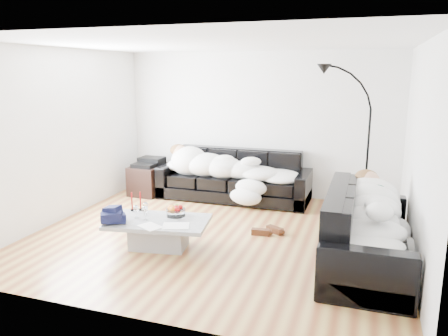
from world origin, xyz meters
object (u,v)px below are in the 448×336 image
(sleeper_back, at_px, (233,165))
(stereo, at_px, (149,162))
(sofa_right, at_px, (368,228))
(candle_right, at_px, (140,201))
(fruit_bowl, at_px, (176,210))
(av_cabinet, at_px, (150,179))
(wine_glass_b, at_px, (136,212))
(shoes, at_px, (267,231))
(wine_glass_c, at_px, (145,213))
(sleeper_right, at_px, (369,212))
(coffee_table, at_px, (159,234))
(candle_left, at_px, (132,202))
(sofa_back, at_px, (234,176))
(wine_glass_a, at_px, (146,208))
(floor_lamp, at_px, (368,152))

(sleeper_back, relative_size, stereo, 5.13)
(sofa_right, distance_m, candle_right, 2.98)
(fruit_bowl, distance_m, av_cabinet, 2.56)
(fruit_bowl, xyz_separation_m, wine_glass_b, (-0.46, -0.24, 0.01))
(candle_right, distance_m, shoes, 1.82)
(sofa_right, xyz_separation_m, wine_glass_c, (-2.72, -0.40, 0.02))
(fruit_bowl, bearing_deg, candle_right, 173.40)
(sleeper_right, distance_m, coffee_table, 2.63)
(stereo, bearing_deg, candle_left, -66.82)
(wine_glass_c, bearing_deg, av_cabinet, 116.80)
(sofa_right, height_order, coffee_table, sofa_right)
(sleeper_back, bearing_deg, stereo, -177.88)
(candle_right, bearing_deg, sofa_back, 72.11)
(candle_left, distance_m, candle_right, 0.11)
(sofa_right, relative_size, wine_glass_a, 13.16)
(sleeper_back, distance_m, fruit_bowl, 2.14)
(fruit_bowl, xyz_separation_m, av_cabinet, (-1.49, 2.07, -0.18))
(av_cabinet, xyz_separation_m, stereo, (0.00, 0.00, 0.33))
(sofa_back, height_order, wine_glass_b, sofa_back)
(floor_lamp, bearing_deg, candle_left, -159.18)
(av_cabinet, bearing_deg, fruit_bowl, -50.75)
(shoes, bearing_deg, floor_lamp, 49.10)
(wine_glass_a, height_order, candle_right, candle_right)
(sleeper_back, bearing_deg, sleeper_right, -41.31)
(sleeper_back, distance_m, stereo, 1.62)
(stereo, bearing_deg, sleeper_right, -25.37)
(sleeper_right, relative_size, stereo, 4.31)
(wine_glass_b, bearing_deg, sleeper_right, 7.02)
(fruit_bowl, height_order, candle_right, candle_right)
(fruit_bowl, distance_m, candle_left, 0.66)
(candle_left, bearing_deg, wine_glass_c, -39.33)
(sleeper_back, xyz_separation_m, candle_left, (-0.78, -2.12, -0.14))
(sleeper_right, xyz_separation_m, wine_glass_a, (-2.83, -0.19, -0.19))
(coffee_table, relative_size, shoes, 2.97)
(sofa_right, relative_size, coffee_table, 1.73)
(sleeper_back, relative_size, wine_glass_b, 13.14)
(sleeper_right, height_order, floor_lamp, floor_lamp)
(sofa_right, height_order, floor_lamp, floor_lamp)
(stereo, bearing_deg, sleeper_back, 3.37)
(sleeper_right, distance_m, wine_glass_c, 2.76)
(wine_glass_a, relative_size, av_cabinet, 0.21)
(av_cabinet, xyz_separation_m, floor_lamp, (3.85, -0.18, 0.77))
(sofa_right, relative_size, shoes, 5.13)
(sofa_right, xyz_separation_m, stereo, (-3.91, 1.96, 0.16))
(sleeper_right, bearing_deg, fruit_bowl, 92.66)
(sofa_back, height_order, sofa_right, sofa_right)
(stereo, bearing_deg, sofa_right, -25.37)
(candle_left, height_order, candle_right, candle_right)
(sleeper_back, bearing_deg, wine_glass_c, -99.93)
(sofa_back, bearing_deg, wine_glass_c, -99.73)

